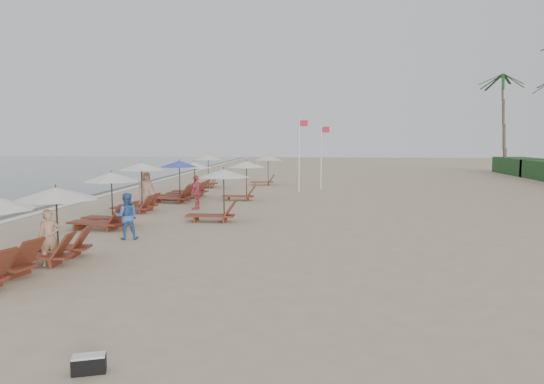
# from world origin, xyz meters

# --- Properties ---
(ground) EXTENTS (160.00, 160.00, 0.00)m
(ground) POSITION_xyz_m (0.00, 0.00, 0.00)
(ground) COLOR tan
(ground) RESTS_ON ground
(wet_sand_band) EXTENTS (3.20, 140.00, 0.01)m
(wet_sand_band) POSITION_xyz_m (-12.50, 10.00, 0.00)
(wet_sand_band) COLOR #6B5E4C
(wet_sand_band) RESTS_ON ground
(foam_line) EXTENTS (0.50, 140.00, 0.02)m
(foam_line) POSITION_xyz_m (-11.20, 10.00, 0.01)
(foam_line) COLOR white
(foam_line) RESTS_ON ground
(lounger_station_1) EXTENTS (2.74, 2.41, 2.15)m
(lounger_station_1) POSITION_xyz_m (-5.57, -1.21, 1.09)
(lounger_station_1) COLOR brown
(lounger_station_1) RESTS_ON ground
(lounger_station_2) EXTENTS (2.75, 2.34, 2.20)m
(lounger_station_2) POSITION_xyz_m (-6.28, 4.31, 1.02)
(lounger_station_2) COLOR brown
(lounger_station_2) RESTS_ON ground
(lounger_station_3) EXTENTS (2.54, 2.26, 2.37)m
(lounger_station_3) POSITION_xyz_m (-6.56, 8.71, 1.22)
(lounger_station_3) COLOR brown
(lounger_station_3) RESTS_ON ground
(lounger_station_4) EXTENTS (2.70, 2.21, 2.30)m
(lounger_station_4) POSITION_xyz_m (-5.88, 12.67, 1.02)
(lounger_station_4) COLOR brown
(lounger_station_4) RESTS_ON ground
(lounger_station_5) EXTENTS (2.65, 2.14, 2.11)m
(lounger_station_5) POSITION_xyz_m (-5.62, 14.99, 0.92)
(lounger_station_5) COLOR brown
(lounger_station_5) RESTS_ON ground
(lounger_station_6) EXTENTS (2.55, 2.18, 2.37)m
(lounger_station_6) POSITION_xyz_m (-6.01, 20.92, 1.16)
(lounger_station_6) COLOR brown
(lounger_station_6) RESTS_ON ground
(inland_station_0) EXTENTS (2.74, 2.24, 2.22)m
(inland_station_0) POSITION_xyz_m (-2.15, 6.28, 1.34)
(inland_station_0) COLOR brown
(inland_station_0) RESTS_ON ground
(inland_station_1) EXTENTS (2.55, 2.24, 2.22)m
(inland_station_1) POSITION_xyz_m (-2.17, 13.82, 1.46)
(inland_station_1) COLOR brown
(inland_station_1) RESTS_ON ground
(inland_station_2) EXTENTS (2.54, 2.24, 2.22)m
(inland_station_2) POSITION_xyz_m (-1.87, 23.40, 1.49)
(inland_station_2) COLOR brown
(inland_station_2) RESTS_ON ground
(beachgoer_near) EXTENTS (0.68, 0.61, 1.57)m
(beachgoer_near) POSITION_xyz_m (-5.33, -1.68, 0.79)
(beachgoer_near) COLOR tan
(beachgoer_near) RESTS_ON ground
(beachgoer_mid_a) EXTENTS (0.94, 0.83, 1.64)m
(beachgoer_mid_a) POSITION_xyz_m (-4.56, 2.09, 0.82)
(beachgoer_mid_a) COLOR #35609F
(beachgoer_mid_a) RESTS_ON ground
(beachgoer_far_a) EXTENTS (0.64, 1.08, 1.72)m
(beachgoer_far_a) POSITION_xyz_m (-3.92, 9.74, 0.86)
(beachgoer_far_a) COLOR #D05361
(beachgoer_far_a) RESTS_ON ground
(beachgoer_far_b) EXTENTS (1.09, 1.03, 1.87)m
(beachgoer_far_b) POSITION_xyz_m (-6.79, 10.59, 0.94)
(beachgoer_far_b) COLOR #A27158
(beachgoer_far_b) RESTS_ON ground
(duffel_bag) EXTENTS (0.56, 0.40, 0.28)m
(duffel_bag) POSITION_xyz_m (-1.28, -7.95, 0.14)
(duffel_bag) COLOR black
(duffel_bag) RESTS_ON ground
(flag_pole_near) EXTENTS (0.60, 0.08, 4.92)m
(flag_pole_near) POSITION_xyz_m (0.86, 18.66, 2.71)
(flag_pole_near) COLOR silver
(flag_pole_near) RESTS_ON ground
(flag_pole_far) EXTENTS (0.60, 0.08, 4.53)m
(flag_pole_far) POSITION_xyz_m (2.31, 20.62, 2.51)
(flag_pole_far) COLOR silver
(flag_pole_far) RESTS_ON ground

